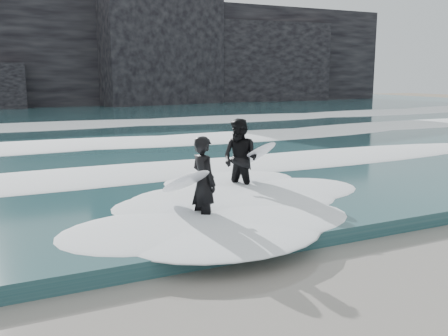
% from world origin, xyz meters
% --- Properties ---
extents(sea, '(90.00, 52.00, 0.30)m').
position_xyz_m(sea, '(0.00, 29.00, 0.15)').
color(sea, '#21474D').
rests_on(sea, ground).
extents(headland, '(70.00, 9.00, 10.00)m').
position_xyz_m(headland, '(0.00, 46.00, 5.00)').
color(headland, black).
rests_on(headland, ground).
extents(foam_near, '(60.00, 3.20, 0.20)m').
position_xyz_m(foam_near, '(0.00, 9.00, 0.40)').
color(foam_near, white).
rests_on(foam_near, sea).
extents(foam_mid, '(60.00, 4.00, 0.24)m').
position_xyz_m(foam_mid, '(0.00, 16.00, 0.42)').
color(foam_mid, white).
rests_on(foam_mid, sea).
extents(foam_far, '(60.00, 4.80, 0.30)m').
position_xyz_m(foam_far, '(0.00, 25.00, 0.45)').
color(foam_far, white).
rests_on(foam_far, sea).
extents(surfer_left, '(0.98, 2.11, 1.86)m').
position_xyz_m(surfer_left, '(-2.68, 5.05, 0.94)').
color(surfer_left, black).
rests_on(surfer_left, ground).
extents(surfer_right, '(1.28, 1.87, 1.99)m').
position_xyz_m(surfer_right, '(-0.78, 6.88, 1.00)').
color(surfer_right, black).
rests_on(surfer_right, ground).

